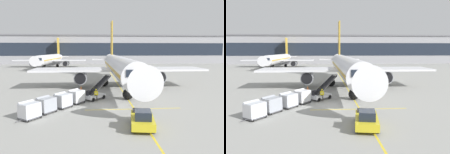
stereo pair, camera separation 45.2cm
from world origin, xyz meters
TOP-DOWN VIEW (x-y plane):
  - ground_plane at (0.00, 0.00)m, footprint 600.00×600.00m
  - parked_airplane at (3.38, 13.97)m, footprint 33.04×43.12m
  - belt_loader at (-1.30, 3.93)m, footprint 4.32×4.69m
  - baggage_cart_lead at (-3.95, 1.65)m, footprint 2.47×2.68m
  - baggage_cart_second at (-5.44, -0.49)m, footprint 2.47×2.68m
  - baggage_cart_third at (-7.06, -2.57)m, footprint 2.47×2.68m
  - baggage_cart_fourth at (-8.31, -4.73)m, footprint 2.47×2.68m
  - pushback_tug at (3.08, -8.09)m, footprint 2.77×4.68m
  - ground_crew_by_loader at (-1.62, 4.29)m, footprint 0.44×0.44m
  - ground_crew_by_carts at (-3.92, 2.39)m, footprint 0.46×0.43m
  - ground_crew_marshaller at (-1.21, 2.82)m, footprint 0.55×0.34m
  - ground_crew_wingwalker at (-3.77, 1.01)m, footprint 0.55×0.35m
  - safety_cone_engine_keepout at (-3.90, 11.12)m, footprint 0.62×0.62m
  - apron_guidance_line_lead_in at (3.48, 13.22)m, footprint 0.20×110.00m
  - apron_guidance_line_stop_bar at (3.39, -1.82)m, footprint 12.00×0.20m
  - terminal_building at (3.98, 88.61)m, footprint 127.08×16.06m
  - distant_airplane at (-19.80, 62.76)m, footprint 29.21×38.54m

SIDE VIEW (x-z plane):
  - ground_plane at x=0.00m, z-range 0.00..0.00m
  - apron_guidance_line_lead_in at x=3.48m, z-range 0.00..0.01m
  - apron_guidance_line_stop_bar at x=3.39m, z-range 0.00..0.01m
  - safety_cone_engine_keepout at x=-3.90m, z-range -0.01..0.70m
  - pushback_tug at x=3.08m, z-range -0.09..1.74m
  - belt_loader at x=-1.30m, z-range -0.77..2.60m
  - ground_crew_by_loader at x=-1.62m, z-range 0.13..1.87m
  - ground_crew_by_carts at x=-3.92m, z-range 0.13..1.87m
  - ground_crew_marshaller at x=-1.21m, z-range 0.13..1.87m
  - ground_crew_wingwalker at x=-3.77m, z-range 0.13..1.87m
  - baggage_cart_lead at x=-3.95m, z-range 0.04..1.96m
  - baggage_cart_second at x=-5.44m, z-range 0.04..1.96m
  - baggage_cart_third at x=-7.06m, z-range 0.04..1.96m
  - baggage_cart_fourth at x=-8.31m, z-range 0.04..1.96m
  - distant_airplane at x=-19.80m, z-range -3.07..9.75m
  - parked_airplane at x=3.38m, z-range -3.44..11.32m
  - terminal_building at x=3.98m, z-range -0.05..14.65m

